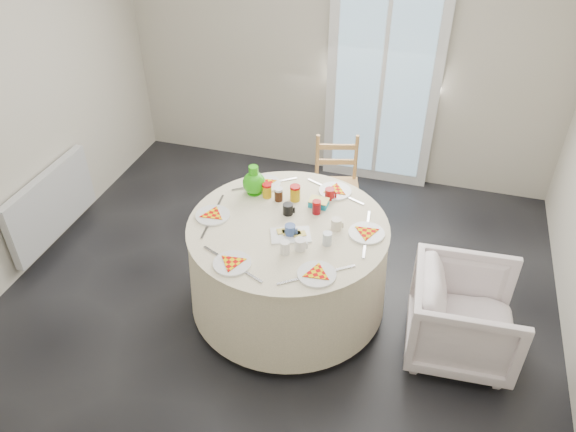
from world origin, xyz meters
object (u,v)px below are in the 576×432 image
(table, at_px, (288,265))
(wooden_chair, at_px, (337,182))
(armchair, at_px, (467,308))
(green_pitcher, at_px, (254,175))
(radiator, at_px, (51,205))

(table, height_order, wooden_chair, wooden_chair)
(armchair, bearing_deg, green_pitcher, 72.46)
(wooden_chair, distance_m, green_pitcher, 0.92)
(table, xyz_separation_m, wooden_chair, (0.12, 0.99, 0.09))
(wooden_chair, bearing_deg, radiator, -173.88)
(armchair, height_order, green_pitcher, green_pitcher)
(green_pitcher, bearing_deg, armchair, -18.74)
(armchair, xyz_separation_m, green_pitcher, (-1.55, 0.39, 0.48))
(radiator, relative_size, armchair, 1.46)
(table, distance_m, armchair, 1.21)
(radiator, bearing_deg, armchair, -4.22)
(radiator, bearing_deg, wooden_chair, 21.22)
(table, distance_m, green_pitcher, 0.67)
(wooden_chair, distance_m, armchair, 1.53)
(table, bearing_deg, green_pitcher, 138.56)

